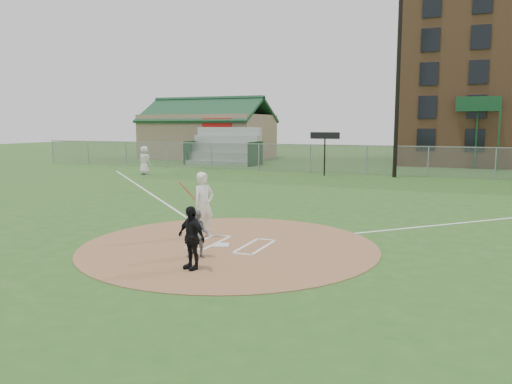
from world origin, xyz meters
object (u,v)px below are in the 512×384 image
at_px(batter_at_plate, 204,205).
at_px(ondeck_player, 144,160).
at_px(home_plate, 221,245).
at_px(catcher, 198,234).
at_px(umpire, 191,238).

bearing_deg(batter_at_plate, ondeck_player, 129.85).
bearing_deg(home_plate, catcher, -89.04).
height_order(umpire, ondeck_player, ondeck_player).
xyz_separation_m(ondeck_player, batter_at_plate, (12.98, -15.56, 0.04)).
distance_m(catcher, batter_at_plate, 2.44).
bearing_deg(catcher, ondeck_player, 114.59).
relative_size(ondeck_player, batter_at_plate, 0.98).
height_order(ondeck_player, batter_at_plate, batter_at_plate).
relative_size(catcher, ondeck_player, 0.64).
relative_size(home_plate, umpire, 0.30).
distance_m(home_plate, catcher, 1.49).
bearing_deg(umpire, ondeck_player, 147.98).
distance_m(home_plate, ondeck_player, 21.55).
relative_size(catcher, umpire, 0.82).
relative_size(umpire, ondeck_player, 0.78).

